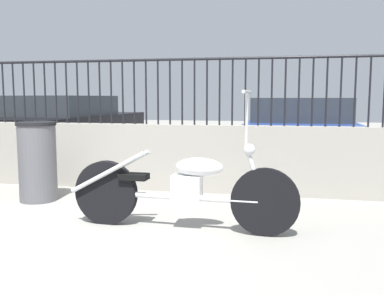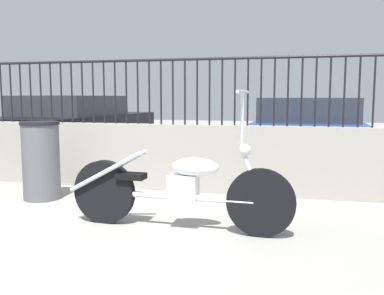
{
  "view_description": "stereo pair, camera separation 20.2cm",
  "coord_description": "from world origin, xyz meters",
  "px_view_note": "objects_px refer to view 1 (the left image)",
  "views": [
    {
      "loc": [
        2.16,
        -3.09,
        1.27
      ],
      "look_at": [
        1.15,
        1.66,
        0.7
      ],
      "focal_mm": 40.0,
      "sensor_mm": 36.0,
      "label": 1
    },
    {
      "loc": [
        2.36,
        -3.04,
        1.27
      ],
      "look_at": [
        1.15,
        1.66,
        0.7
      ],
      "focal_mm": 40.0,
      "sensor_mm": 36.0,
      "label": 2
    }
  ],
  "objects_px": {
    "trash_bin": "(38,161)",
    "car_black": "(65,126)",
    "motorcycle_white": "(172,187)",
    "car_blue": "(299,130)"
  },
  "relations": [
    {
      "from": "trash_bin",
      "to": "car_blue",
      "type": "bearing_deg",
      "value": 47.77
    },
    {
      "from": "trash_bin",
      "to": "motorcycle_white",
      "type": "bearing_deg",
      "value": -21.95
    },
    {
      "from": "motorcycle_white",
      "to": "trash_bin",
      "type": "bearing_deg",
      "value": 160.23
    },
    {
      "from": "trash_bin",
      "to": "car_black",
      "type": "bearing_deg",
      "value": 113.5
    },
    {
      "from": "motorcycle_white",
      "to": "car_black",
      "type": "xyz_separation_m",
      "value": [
        -3.44,
        4.3,
        0.26
      ]
    },
    {
      "from": "trash_bin",
      "to": "car_black",
      "type": "relative_size",
      "value": 0.23
    },
    {
      "from": "motorcycle_white",
      "to": "car_blue",
      "type": "xyz_separation_m",
      "value": [
        1.34,
        4.35,
        0.24
      ]
    },
    {
      "from": "motorcycle_white",
      "to": "trash_bin",
      "type": "distance_m",
      "value": 2.06
    },
    {
      "from": "motorcycle_white",
      "to": "trash_bin",
      "type": "relative_size",
      "value": 2.3
    },
    {
      "from": "motorcycle_white",
      "to": "car_black",
      "type": "relative_size",
      "value": 0.53
    }
  ]
}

